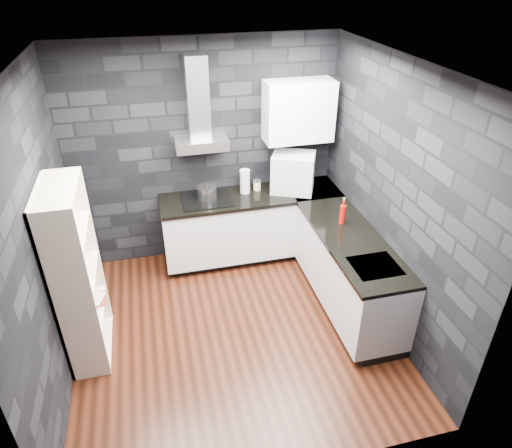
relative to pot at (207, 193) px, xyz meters
name	(u,v)px	position (x,y,z in m)	size (l,w,h in m)	color
ground	(234,330)	(0.04, -1.32, -0.98)	(3.20, 3.20, 0.00)	#3A180D
ceiling	(225,67)	(0.04, -1.32, 1.72)	(3.20, 3.20, 0.00)	white
wall_back	(204,154)	(0.04, 0.30, 0.37)	(3.20, 0.05, 2.70)	black
wall_front	(282,352)	(0.04, -2.95, 0.37)	(3.20, 0.05, 2.70)	black
wall_left	(39,244)	(-1.59, -1.32, 0.37)	(0.05, 3.20, 2.70)	black
wall_right	(393,200)	(1.66, -1.32, 0.37)	(0.05, 3.20, 2.70)	black
toekick_back	(251,250)	(0.54, 0.02, -0.93)	(2.18, 0.50, 0.10)	black
toekick_right	(348,300)	(1.38, -1.22, -0.93)	(0.50, 1.78, 0.10)	black
counter_back_cab	(251,224)	(0.54, -0.02, -0.50)	(2.20, 0.60, 0.76)	silver
counter_right_cab	(349,270)	(1.34, -1.22, -0.50)	(0.60, 1.80, 0.76)	silver
counter_back_top	(251,196)	(0.54, -0.03, -0.10)	(2.20, 0.62, 0.04)	black
counter_right_top	(352,240)	(1.33, -1.22, -0.10)	(0.62, 1.80, 0.04)	black
counter_corner_top	(313,189)	(1.34, -0.02, -0.10)	(0.62, 0.62, 0.04)	black
hood_body	(201,143)	(-0.01, 0.11, 0.58)	(0.60, 0.34, 0.12)	#B9BABD
hood_chimney	(198,97)	(-0.01, 0.18, 1.09)	(0.24, 0.20, 0.90)	#B9BABD
upper_cabinet	(298,111)	(1.14, 0.10, 0.87)	(0.80, 0.35, 0.70)	white
cooktop	(206,199)	(-0.01, -0.02, -0.07)	(0.58, 0.50, 0.01)	black
sink_rim	(375,266)	(1.34, -1.72, -0.09)	(0.44, 0.40, 0.01)	#B9BABD
pot	(207,193)	(0.00, 0.00, 0.00)	(0.23, 0.23, 0.14)	#B4B4B9
glass_vase	(245,181)	(0.48, 0.06, 0.07)	(0.12, 0.12, 0.30)	silver
storage_jar	(257,185)	(0.64, 0.09, -0.02)	(0.09, 0.09, 0.11)	#C6BB82
utensil_crock	(281,188)	(0.90, -0.06, -0.02)	(0.09, 0.09, 0.12)	#B4B4B9
appliance_garage	(293,173)	(1.06, -0.02, 0.14)	(0.50, 0.39, 0.50)	silver
red_bottle	(343,214)	(1.34, -0.92, 0.03)	(0.06, 0.06, 0.22)	#9A0C06
bookshelf	(77,276)	(-1.38, -1.21, -0.08)	(0.34, 0.80, 1.80)	#F1DEC8
fruit_bowl	(75,281)	(-1.38, -1.34, -0.04)	(0.24, 0.24, 0.06)	white
book_red	(86,293)	(-1.38, -1.05, -0.41)	(0.17, 0.02, 0.23)	maroon
book_second	(86,291)	(-1.38, -1.05, -0.39)	(0.15, 0.02, 0.21)	#B2B2B2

